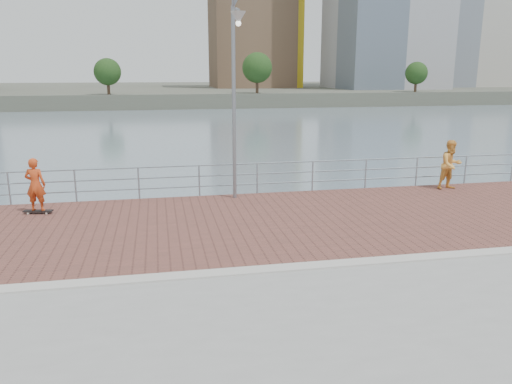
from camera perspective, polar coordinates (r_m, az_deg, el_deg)
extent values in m
plane|color=slate|center=(12.03, 1.94, -17.76)|extent=(400.00, 400.00, 0.00)
cube|color=brown|center=(14.44, -1.23, -3.51)|extent=(40.00, 6.80, 0.02)
cube|color=#B7B5AD|center=(11.11, 2.02, -8.79)|extent=(40.00, 0.40, 0.06)
cube|color=#4C5142|center=(132.61, -10.34, 11.27)|extent=(320.00, 95.00, 2.50)
cylinder|color=#8C9EA8|center=(18.05, -26.37, 0.32)|extent=(0.06, 0.06, 1.10)
cylinder|color=#8C9EA8|center=(17.61, -19.93, 0.63)|extent=(0.06, 0.06, 1.10)
cylinder|color=#8C9EA8|center=(17.41, -13.25, 0.95)|extent=(0.06, 0.06, 1.10)
cylinder|color=#8C9EA8|center=(17.44, -6.50, 1.26)|extent=(0.06, 0.06, 1.10)
cylinder|color=#8C9EA8|center=(17.72, 0.12, 1.54)|extent=(0.06, 0.06, 1.10)
cylinder|color=#8C9EA8|center=(18.23, 6.47, 1.79)|extent=(0.06, 0.06, 1.10)
cylinder|color=#8C9EA8|center=(18.94, 12.40, 2.01)|extent=(0.06, 0.06, 1.10)
cylinder|color=#8C9EA8|center=(19.84, 17.86, 2.19)|extent=(0.06, 0.06, 1.10)
cylinder|color=#8C9EA8|center=(20.91, 22.79, 2.33)|extent=(0.06, 0.06, 1.10)
cylinder|color=#8C9EA8|center=(22.11, 27.23, 2.45)|extent=(0.06, 0.06, 1.10)
cylinder|color=#8C9EA8|center=(17.45, -3.19, 3.17)|extent=(39.00, 0.05, 0.05)
cylinder|color=#8C9EA8|center=(17.52, -3.17, 1.96)|extent=(39.00, 0.05, 0.05)
cylinder|color=#8C9EA8|center=(17.59, -3.16, 0.81)|extent=(39.00, 0.05, 0.05)
cylinder|color=gray|center=(16.72, -2.54, 9.77)|extent=(0.13, 0.13, 6.28)
cylinder|color=gray|center=(16.29, -2.37, 20.74)|extent=(0.08, 1.05, 0.08)
cone|color=#B2B2AD|center=(15.75, -2.05, 20.22)|extent=(0.46, 0.46, 0.37)
cube|color=black|center=(16.67, -23.64, -1.99)|extent=(0.89, 0.37, 0.03)
cylinder|color=beige|center=(16.72, -24.60, -2.22)|extent=(0.07, 0.06, 0.07)
cylinder|color=beige|center=(16.51, -22.83, -2.24)|extent=(0.07, 0.06, 0.07)
cylinder|color=beige|center=(16.86, -24.40, -2.08)|extent=(0.07, 0.06, 0.07)
cylinder|color=beige|center=(16.65, -22.64, -2.09)|extent=(0.07, 0.06, 0.07)
imported|color=#CF471B|center=(16.49, -23.91, 0.77)|extent=(0.66, 0.49, 1.64)
imported|color=#F0A946|center=(19.65, 21.38, 2.91)|extent=(0.97, 0.80, 1.81)
cube|color=brown|center=(122.52, -0.64, 18.65)|extent=(18.00, 18.00, 28.86)
cylinder|color=#473323|center=(87.35, -16.53, 11.76)|extent=(0.50, 0.50, 3.41)
sphere|color=#193814|center=(87.33, -16.62, 13.03)|extent=(4.39, 4.39, 4.39)
cylinder|color=#473323|center=(88.72, 0.13, 12.53)|extent=(0.50, 0.50, 4.05)
sphere|color=#193814|center=(88.71, 0.13, 14.02)|extent=(5.21, 5.21, 5.21)
cylinder|color=#473323|center=(99.07, 17.78, 11.76)|extent=(0.50, 0.50, 3.18)
sphere|color=#193814|center=(99.05, 17.86, 12.81)|extent=(4.09, 4.09, 4.09)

